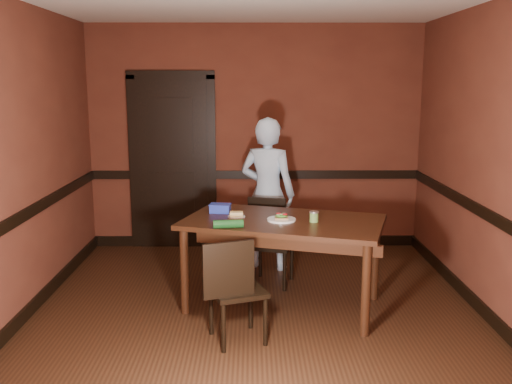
{
  "coord_description": "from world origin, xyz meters",
  "views": [
    {
      "loc": [
        -0.04,
        -4.66,
        2.02
      ],
      "look_at": [
        0.0,
        0.35,
        1.05
      ],
      "focal_mm": 40.0,
      "sensor_mm": 36.0,
      "label": 1
    }
  ],
  "objects_px": {
    "chair_near": "(237,289)",
    "food_tub": "(220,208)",
    "chair_far": "(272,243)",
    "sandwich_plate": "(281,219)",
    "cheese_saucer": "(236,215)",
    "dining_table": "(283,263)",
    "person": "(268,194)",
    "sauce_jar": "(314,217)"
  },
  "relations": [
    {
      "from": "sandwich_plate",
      "to": "chair_near",
      "type": "bearing_deg",
      "value": -119.62
    },
    {
      "from": "cheese_saucer",
      "to": "dining_table",
      "type": "bearing_deg",
      "value": -12.8
    },
    {
      "from": "chair_near",
      "to": "cheese_saucer",
      "type": "xyz_separation_m",
      "value": [
        -0.03,
        0.79,
        0.41
      ]
    },
    {
      "from": "dining_table",
      "to": "person",
      "type": "xyz_separation_m",
      "value": [
        -0.11,
        1.11,
        0.42
      ]
    },
    {
      "from": "dining_table",
      "to": "food_tub",
      "type": "distance_m",
      "value": 0.78
    },
    {
      "from": "chair_near",
      "to": "sauce_jar",
      "type": "relative_size",
      "value": 8.93
    },
    {
      "from": "sauce_jar",
      "to": "food_tub",
      "type": "height_order",
      "value": "sauce_jar"
    },
    {
      "from": "sandwich_plate",
      "to": "person",
      "type": "bearing_deg",
      "value": 94.56
    },
    {
      "from": "chair_near",
      "to": "cheese_saucer",
      "type": "relative_size",
      "value": 5.4
    },
    {
      "from": "person",
      "to": "sauce_jar",
      "type": "bearing_deg",
      "value": 127.06
    },
    {
      "from": "chair_far",
      "to": "sauce_jar",
      "type": "bearing_deg",
      "value": -47.15
    },
    {
      "from": "chair_far",
      "to": "person",
      "type": "distance_m",
      "value": 0.66
    },
    {
      "from": "dining_table",
      "to": "chair_far",
      "type": "relative_size",
      "value": 2.03
    },
    {
      "from": "dining_table",
      "to": "person",
      "type": "relative_size",
      "value": 1.05
    },
    {
      "from": "chair_far",
      "to": "person",
      "type": "xyz_separation_m",
      "value": [
        -0.03,
        0.52,
        0.4
      ]
    },
    {
      "from": "sauce_jar",
      "to": "chair_far",
      "type": "bearing_deg",
      "value": 116.69
    },
    {
      "from": "chair_far",
      "to": "chair_near",
      "type": "bearing_deg",
      "value": -87.67
    },
    {
      "from": "chair_far",
      "to": "sauce_jar",
      "type": "distance_m",
      "value": 0.88
    },
    {
      "from": "dining_table",
      "to": "sandwich_plate",
      "type": "bearing_deg",
      "value": -98.81
    },
    {
      "from": "chair_far",
      "to": "food_tub",
      "type": "bearing_deg",
      "value": -132.16
    },
    {
      "from": "sauce_jar",
      "to": "cheese_saucer",
      "type": "xyz_separation_m",
      "value": [
        -0.68,
        0.19,
        -0.03
      ]
    },
    {
      "from": "chair_far",
      "to": "person",
      "type": "bearing_deg",
      "value": 109.74
    },
    {
      "from": "person",
      "to": "cheese_saucer",
      "type": "xyz_separation_m",
      "value": [
        -0.31,
        -1.01,
        0.01
      ]
    },
    {
      "from": "chair_near",
      "to": "food_tub",
      "type": "relative_size",
      "value": 4.04
    },
    {
      "from": "person",
      "to": "chair_near",
      "type": "bearing_deg",
      "value": 100.81
    },
    {
      "from": "sandwich_plate",
      "to": "sauce_jar",
      "type": "distance_m",
      "value": 0.29
    },
    {
      "from": "chair_near",
      "to": "food_tub",
      "type": "height_order",
      "value": "food_tub"
    },
    {
      "from": "chair_near",
      "to": "sauce_jar",
      "type": "bearing_deg",
      "value": -157.09
    },
    {
      "from": "cheese_saucer",
      "to": "food_tub",
      "type": "bearing_deg",
      "value": 130.49
    },
    {
      "from": "chair_near",
      "to": "sandwich_plate",
      "type": "distance_m",
      "value": 0.86
    },
    {
      "from": "sandwich_plate",
      "to": "food_tub",
      "type": "relative_size",
      "value": 1.2
    },
    {
      "from": "dining_table",
      "to": "cheese_saucer",
      "type": "bearing_deg",
      "value": -175.72
    },
    {
      "from": "sandwich_plate",
      "to": "food_tub",
      "type": "xyz_separation_m",
      "value": [
        -0.56,
        0.32,
        0.02
      ]
    },
    {
      "from": "chair_near",
      "to": "food_tub",
      "type": "xyz_separation_m",
      "value": [
        -0.18,
        0.98,
        0.43
      ]
    },
    {
      "from": "chair_far",
      "to": "food_tub",
      "type": "distance_m",
      "value": 0.73
    },
    {
      "from": "chair_far",
      "to": "cheese_saucer",
      "type": "bearing_deg",
      "value": -108.68
    },
    {
      "from": "sauce_jar",
      "to": "sandwich_plate",
      "type": "bearing_deg",
      "value": 169.35
    },
    {
      "from": "chair_near",
      "to": "sauce_jar",
      "type": "xyz_separation_m",
      "value": [
        0.66,
        0.61,
        0.43
      ]
    },
    {
      "from": "chair_far",
      "to": "dining_table",
      "type": "bearing_deg",
      "value": -66.36
    },
    {
      "from": "chair_near",
      "to": "food_tub",
      "type": "bearing_deg",
      "value": -99.22
    },
    {
      "from": "chair_far",
      "to": "cheese_saucer",
      "type": "relative_size",
      "value": 5.4
    },
    {
      "from": "cheese_saucer",
      "to": "food_tub",
      "type": "relative_size",
      "value": 0.75
    }
  ]
}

